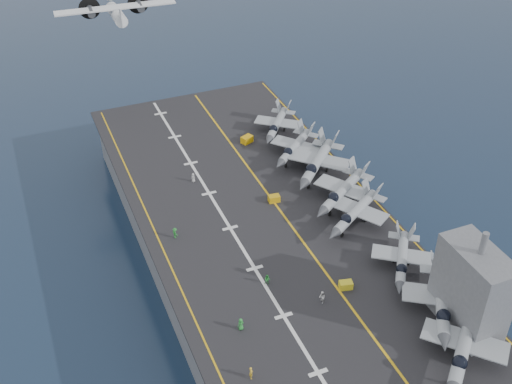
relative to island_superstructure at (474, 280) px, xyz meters
name	(u,v)px	position (x,y,z in m)	size (l,w,h in m)	color
ground	(265,268)	(-15.00, 30.00, -17.90)	(500.00, 500.00, 0.00)	#142135
hull	(265,245)	(-15.00, 30.00, -12.90)	(36.00, 90.00, 10.00)	#56595E
flight_deck	(266,220)	(-15.00, 30.00, -7.70)	(38.00, 92.00, 0.40)	black
foul_line	(283,214)	(-12.00, 30.00, -7.48)	(0.35, 90.00, 0.02)	gold
landing_centerline	(230,228)	(-21.00, 30.00, -7.48)	(0.50, 90.00, 0.02)	silver
deck_edge_port	(161,245)	(-32.00, 30.00, -7.48)	(0.25, 90.00, 0.02)	gold
deck_edge_stbd	(367,193)	(3.50, 30.00, -7.48)	(0.25, 90.00, 0.02)	gold
island_superstructure	(474,280)	(0.00, 0.00, 0.00)	(5.00, 10.00, 15.00)	#56595E
fighter_jet_0	(464,344)	(-3.99, -4.82, -4.81)	(18.40, 18.13, 5.39)	#A3ABB2
fighter_jet_1	(442,299)	(-1.90, 2.56, -4.85)	(16.89, 18.37, 5.31)	#9399A1
fighter_jet_2	(402,257)	(-1.81, 11.85, -5.24)	(14.66, 15.63, 4.52)	#8E969E
fighter_jet_3	(356,211)	(-2.62, 23.65, -5.04)	(17.03, 15.54, 4.92)	#A2A9B3
fighter_jet_4	(343,190)	(-1.78, 29.28, -4.91)	(17.96, 16.60, 5.19)	gray
fighter_jet_5	(318,161)	(-1.78, 38.26, -4.72)	(18.90, 18.89, 5.57)	#8C959B
fighter_jet_6	(295,146)	(-2.96, 44.85, -5.13)	(16.27, 15.80, 4.74)	#939CA3
fighter_jet_7	(277,123)	(-2.51, 53.70, -5.19)	(15.22, 15.98, 4.63)	#9299A1
tow_cart_a	(346,285)	(-10.89, 11.52, -6.96)	(2.03, 1.56, 1.09)	gold
tow_cart_b	(274,198)	(-11.88, 33.83, -6.94)	(1.97, 1.40, 1.11)	#C5960F
tow_cart_c	(247,139)	(-9.02, 52.90, -6.86)	(2.52, 2.14, 1.28)	#D79B0A
crew_0	(241,324)	(-27.01, 10.01, -6.59)	(1.24, 0.98, 1.81)	#268C33
crew_1	(251,373)	(-28.69, 2.40, -6.58)	(0.98, 1.24, 1.83)	gold
crew_2	(267,280)	(-20.59, 16.38, -6.68)	(1.18, 1.09, 1.63)	#268C33
crew_3	(175,233)	(-29.49, 31.05, -6.63)	(1.02, 1.22, 1.74)	#1F7D29
crew_5	(193,178)	(-22.32, 44.33, -6.69)	(1.06, 1.17, 1.62)	silver
crew_7	(322,297)	(-15.21, 10.31, -6.56)	(0.92, 1.23, 1.87)	silver
transport_plane	(117,14)	(-25.32, 81.09, 9.97)	(24.53, 17.53, 5.57)	white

